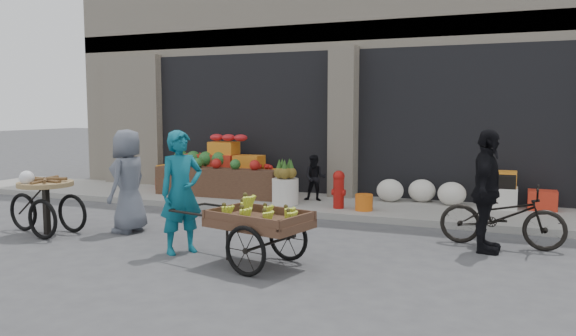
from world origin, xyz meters
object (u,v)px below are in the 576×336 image
at_px(seated_person, 315,178).
at_px(tricycle_cart, 46,199).
at_px(orange_bucket, 364,202).
at_px(banana_cart, 256,217).
at_px(vendor_woman, 181,192).
at_px(pineapple_bin, 285,191).
at_px(cyclist, 486,191).
at_px(bicycle, 502,216).
at_px(fire_hydrant, 339,188).
at_px(vendor_grey, 128,181).

bearing_deg(seated_person, tricycle_cart, -137.65).
height_order(orange_bucket, tricycle_cart, tricycle_cart).
bearing_deg(banana_cart, seated_person, 113.24).
xyz_separation_m(seated_person, vendor_woman, (-0.46, -4.16, 0.26)).
height_order(pineapple_bin, vendor_woman, vendor_woman).
bearing_deg(cyclist, bicycle, -23.99).
bearing_deg(pineapple_bin, orange_bucket, -3.58).
xyz_separation_m(fire_hydrant, cyclist, (2.69, -1.89, 0.35)).
bearing_deg(cyclist, orange_bucket, 52.51).
xyz_separation_m(fire_hydrant, vendor_grey, (-2.68, -2.69, 0.32)).
relative_size(fire_hydrant, banana_cart, 0.32).
distance_m(banana_cart, tricycle_cart, 3.86).
bearing_deg(banana_cart, pineapple_bin, 120.50).
relative_size(fire_hydrant, tricycle_cart, 0.49).
distance_m(orange_bucket, cyclist, 2.92).
height_order(orange_bucket, seated_person, seated_person).
bearing_deg(seated_person, cyclist, -46.86).
xyz_separation_m(vendor_woman, cyclist, (3.85, 1.62, 0.01)).
bearing_deg(tricycle_cart, orange_bucket, 42.83).
relative_size(pineapple_bin, cyclist, 0.31).
xyz_separation_m(seated_person, tricycle_cart, (-3.07, -3.99, -0.02)).
height_order(fire_hydrant, cyclist, cyclist).
relative_size(orange_bucket, vendor_woman, 0.19).
relative_size(seated_person, cyclist, 0.55).
bearing_deg(seated_person, vendor_woman, -106.27).
bearing_deg(tricycle_cart, fire_hydrant, 46.75).
relative_size(fire_hydrant, orange_bucket, 2.22).
bearing_deg(pineapple_bin, banana_cart, -72.80).
relative_size(orange_bucket, cyclist, 0.19).
relative_size(seated_person, vendor_grey, 0.56).
relative_size(pineapple_bin, banana_cart, 0.24).
bearing_deg(seated_person, orange_bucket, -40.26).
bearing_deg(vendor_grey, tricycle_cart, -64.45).
xyz_separation_m(pineapple_bin, cyclist, (3.79, -1.94, 0.48)).
height_order(pineapple_bin, banana_cart, banana_cart).
height_order(tricycle_cart, vendor_grey, vendor_grey).
relative_size(fire_hydrant, seated_person, 0.76).
relative_size(pineapple_bin, fire_hydrant, 0.73).
height_order(vendor_woman, vendor_grey, vendor_woman).
distance_m(orange_bucket, vendor_woman, 3.88).
height_order(orange_bucket, vendor_grey, vendor_grey).
distance_m(pineapple_bin, vendor_grey, 3.20).
height_order(banana_cart, cyclist, cyclist).
xyz_separation_m(tricycle_cart, vendor_grey, (1.09, 0.64, 0.26)).
height_order(fire_hydrant, vendor_grey, vendor_grey).
height_order(orange_bucket, vendor_woman, vendor_woman).
height_order(vendor_woman, bicycle, vendor_woman).
bearing_deg(vendor_woman, pineapple_bin, 32.00).
bearing_deg(vendor_grey, bicycle, 97.23).
height_order(pineapple_bin, cyclist, cyclist).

